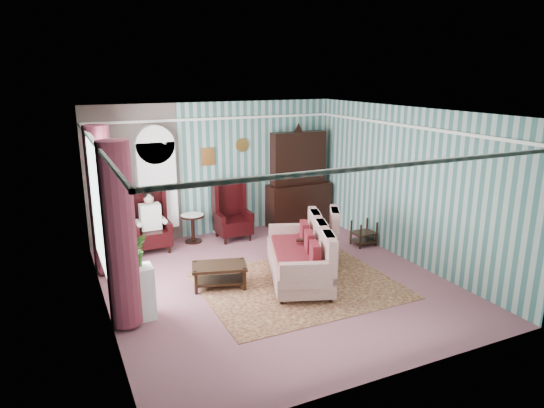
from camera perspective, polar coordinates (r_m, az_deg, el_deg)
name	(u,v)px	position (r m, az deg, el deg)	size (l,w,h in m)	color
floor	(275,282)	(8.47, 0.38, -9.17)	(6.00, 6.00, 0.00)	#89505C
room_shell	(236,169)	(7.78, -4.28, 4.14)	(5.53, 6.02, 2.91)	#3A6A65
bookcase	(157,192)	(10.28, -13.34, 1.42)	(0.80, 0.28, 2.24)	silver
dresser_hutch	(299,176)	(11.24, 3.19, 3.29)	(1.50, 0.56, 2.36)	black
wingback_left	(151,221)	(9.99, -14.10, -1.97)	(0.76, 0.80, 1.25)	black
wingback_right	(233,211)	(10.43, -4.65, -0.82)	(0.76, 0.80, 1.25)	black
seated_woman	(151,223)	(10.00, -14.09, -2.16)	(0.44, 0.40, 1.18)	beige
round_side_table	(193,229)	(10.42, -9.29, -2.87)	(0.50, 0.50, 0.60)	black
nest_table	(364,233)	(10.28, 10.74, -3.36)	(0.45, 0.38, 0.54)	black
plant_stand	(135,294)	(7.40, -15.86, -10.11)	(0.55, 0.35, 0.80)	white
rug	(299,285)	(8.34, 3.16, -9.53)	(3.20, 2.60, 0.01)	#471817
sofa	(298,251)	(8.39, 3.13, -5.51)	(2.09, 0.91, 1.06)	beige
floral_armchair	(316,243)	(9.08, 5.18, -4.58)	(0.89, 0.87, 0.86)	beige
coffee_table	(220,276)	(8.26, -6.19, -8.40)	(0.90, 0.54, 0.40)	black
potted_plant_a	(130,256)	(7.07, -16.34, -5.91)	(0.39, 0.34, 0.44)	#214F18
potted_plant_b	(138,250)	(7.23, -15.52, -5.23)	(0.26, 0.21, 0.48)	#29531A
potted_plant_c	(123,254)	(7.19, -17.13, -5.68)	(0.24, 0.24, 0.42)	#234E18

